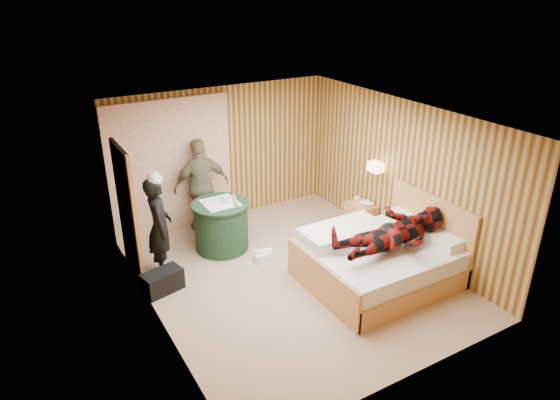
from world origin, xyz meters
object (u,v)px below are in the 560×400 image
man_on_bed (397,224)px  wall_lamp (376,167)px  chair_near (229,220)px  man_at_table (202,186)px  round_table (221,225)px  chair_far (205,203)px  duffel_bag (163,281)px  woman_standing (160,227)px  bed (381,259)px  nightstand (360,217)px

man_on_bed → wall_lamp: bearing=61.3°
chair_near → man_at_table: bearing=-153.2°
wall_lamp → man_on_bed: 1.63m
round_table → chair_far: chair_far is taller
wall_lamp → duffel_bag: 3.94m
chair_far → chair_near: 0.81m
wall_lamp → woman_standing: woman_standing is taller
chair_far → duffel_bag: bearing=-122.6°
bed → man_at_table: size_ratio=1.27×
bed → woman_standing: 3.37m
chair_near → wall_lamp: bearing=88.6°
chair_near → man_at_table: man_at_table is taller
chair_near → duffel_bag: (-1.41, -0.69, -0.36)m
man_at_table → man_on_bed: size_ratio=0.97×
chair_far → nightstand: bearing=-21.5°
nightstand → man_on_bed: (-0.73, -1.67, 0.76)m
nightstand → woman_standing: (-3.55, 0.39, 0.53)m
chair_far → woman_standing: bearing=-129.9°
chair_near → woman_standing: (-1.23, -0.20, 0.27)m
chair_near → man_on_bed: 2.81m
woman_standing → man_on_bed: bearing=-113.3°
round_table → woman_standing: 1.19m
chair_far → man_on_bed: (1.71, -3.06, 0.48)m
bed → wall_lamp: bearing=55.7°
chair_near → duffel_bag: 1.61m
round_table → man_at_table: man_at_table is taller
man_on_bed → man_at_table: bearing=118.9°
wall_lamp → chair_near: (-2.36, 0.85, -0.77)m
duffel_bag → round_table: bearing=16.6°
bed → man_on_bed: 0.72m
chair_near → man_on_bed: (1.59, -2.26, 0.50)m
bed → duffel_bag: size_ratio=3.79×
man_on_bed → bed: bearing=98.0°
chair_near → man_at_table: (-0.13, 0.86, 0.34)m
bed → woman_standing: size_ratio=1.38×
wall_lamp → round_table: wall_lamp is taller
woman_standing → wall_lamp: bearing=-87.4°
bed → duffel_bag: (-2.97, 1.34, -0.18)m
bed → man_on_bed: bearing=-82.0°
bed → round_table: (-1.69, 2.08, 0.09)m
bed → chair_near: 2.56m
bed → chair_far: (-1.67, 2.83, 0.20)m
round_table → duffel_bag: round_table is taller
bed → round_table: bed is taller
wall_lamp → nightstand: 1.06m
round_table → woman_standing: bearing=-167.3°
nightstand → man_on_bed: 1.97m
chair_far → chair_near: (0.12, -0.80, -0.01)m
bed → round_table: size_ratio=2.29×
man_on_bed → duffel_bag: bearing=152.4°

